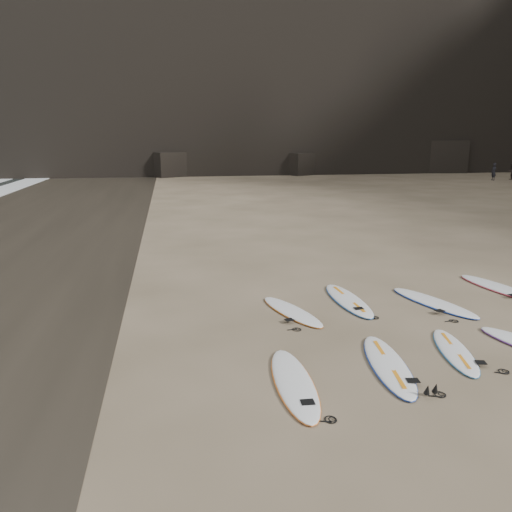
{
  "coord_description": "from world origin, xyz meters",
  "views": [
    {
      "loc": [
        -5.81,
        -8.37,
        4.17
      ],
      "look_at": [
        -3.92,
        2.48,
        1.5
      ],
      "focal_mm": 35.0,
      "sensor_mm": 36.0,
      "label": 1
    }
  ],
  "objects_px": {
    "surfboard_2": "(455,351)",
    "surfboard_5": "(292,311)",
    "surfboard_0": "(294,382)",
    "person_b": "(511,171)",
    "surfboard_1": "(388,364)",
    "surfboard_6": "(348,300)",
    "surfboard_7": "(433,302)",
    "person_a": "(494,172)",
    "surfboard_8": "(499,288)"
  },
  "relations": [
    {
      "from": "surfboard_1",
      "to": "person_a",
      "type": "bearing_deg",
      "value": 61.71
    },
    {
      "from": "surfboard_5",
      "to": "surfboard_7",
      "type": "relative_size",
      "value": 0.89
    },
    {
      "from": "surfboard_8",
      "to": "person_a",
      "type": "distance_m",
      "value": 37.95
    },
    {
      "from": "person_a",
      "to": "surfboard_1",
      "type": "bearing_deg",
      "value": -37.07
    },
    {
      "from": "surfboard_7",
      "to": "surfboard_8",
      "type": "distance_m",
      "value": 2.58
    },
    {
      "from": "person_a",
      "to": "person_b",
      "type": "xyz_separation_m",
      "value": [
        2.25,
        0.53,
        -0.03
      ]
    },
    {
      "from": "surfboard_1",
      "to": "surfboard_6",
      "type": "distance_m",
      "value": 3.71
    },
    {
      "from": "surfboard_1",
      "to": "person_a",
      "type": "xyz_separation_m",
      "value": [
        26.54,
        35.24,
        0.76
      ]
    },
    {
      "from": "surfboard_2",
      "to": "person_b",
      "type": "relative_size",
      "value": 1.46
    },
    {
      "from": "surfboard_0",
      "to": "surfboard_2",
      "type": "bearing_deg",
      "value": 14.12
    },
    {
      "from": "surfboard_5",
      "to": "person_a",
      "type": "xyz_separation_m",
      "value": [
        27.61,
        32.13,
        0.77
      ]
    },
    {
      "from": "surfboard_5",
      "to": "surfboard_8",
      "type": "xyz_separation_m",
      "value": [
        6.15,
        0.85,
        0.01
      ]
    },
    {
      "from": "person_a",
      "to": "surfboard_8",
      "type": "bearing_deg",
      "value": -34.53
    },
    {
      "from": "surfboard_5",
      "to": "person_a",
      "type": "bearing_deg",
      "value": 30.54
    },
    {
      "from": "surfboard_0",
      "to": "surfboard_5",
      "type": "relative_size",
      "value": 1.09
    },
    {
      "from": "surfboard_1",
      "to": "surfboard_5",
      "type": "relative_size",
      "value": 1.09
    },
    {
      "from": "surfboard_2",
      "to": "surfboard_8",
      "type": "bearing_deg",
      "value": 59.52
    },
    {
      "from": "surfboard_1",
      "to": "surfboard_6",
      "type": "relative_size",
      "value": 0.96
    },
    {
      "from": "surfboard_8",
      "to": "person_b",
      "type": "xyz_separation_m",
      "value": [
        23.71,
        31.82,
        0.73
      ]
    },
    {
      "from": "surfboard_0",
      "to": "surfboard_7",
      "type": "height_order",
      "value": "surfboard_7"
    },
    {
      "from": "surfboard_6",
      "to": "surfboard_8",
      "type": "height_order",
      "value": "same"
    },
    {
      "from": "surfboard_2",
      "to": "surfboard_5",
      "type": "bearing_deg",
      "value": 147.25
    },
    {
      "from": "surfboard_2",
      "to": "person_a",
      "type": "bearing_deg",
      "value": 68.23
    },
    {
      "from": "surfboard_2",
      "to": "person_a",
      "type": "xyz_separation_m",
      "value": [
        24.99,
        34.9,
        0.77
      ]
    },
    {
      "from": "surfboard_2",
      "to": "surfboard_5",
      "type": "relative_size",
      "value": 0.93
    },
    {
      "from": "surfboard_0",
      "to": "person_b",
      "type": "xyz_separation_m",
      "value": [
        30.68,
        36.14,
        0.73
      ]
    },
    {
      "from": "surfboard_2",
      "to": "surfboard_5",
      "type": "height_order",
      "value": "surfboard_5"
    },
    {
      "from": "surfboard_0",
      "to": "surfboard_8",
      "type": "xyz_separation_m",
      "value": [
        6.97,
        4.32,
        0.0
      ]
    },
    {
      "from": "surfboard_6",
      "to": "surfboard_2",
      "type": "bearing_deg",
      "value": -75.06
    },
    {
      "from": "surfboard_1",
      "to": "person_b",
      "type": "relative_size",
      "value": 1.71
    },
    {
      "from": "surfboard_8",
      "to": "person_b",
      "type": "height_order",
      "value": "person_b"
    },
    {
      "from": "person_b",
      "to": "surfboard_2",
      "type": "bearing_deg",
      "value": 34.3
    },
    {
      "from": "surfboard_1",
      "to": "surfboard_7",
      "type": "height_order",
      "value": "surfboard_7"
    },
    {
      "from": "person_b",
      "to": "surfboard_5",
      "type": "bearing_deg",
      "value": 29.42
    },
    {
      "from": "surfboard_0",
      "to": "surfboard_6",
      "type": "bearing_deg",
      "value": 61.19
    },
    {
      "from": "surfboard_6",
      "to": "person_b",
      "type": "bearing_deg",
      "value": 47.14
    },
    {
      "from": "surfboard_0",
      "to": "surfboard_5",
      "type": "distance_m",
      "value": 3.57
    },
    {
      "from": "surfboard_8",
      "to": "person_a",
      "type": "relative_size",
      "value": 1.73
    },
    {
      "from": "surfboard_2",
      "to": "surfboard_0",
      "type": "bearing_deg",
      "value": -154.55
    },
    {
      "from": "surfboard_5",
      "to": "surfboard_7",
      "type": "xyz_separation_m",
      "value": [
        3.71,
        0.02,
        0.01
      ]
    },
    {
      "from": "surfboard_5",
      "to": "surfboard_6",
      "type": "distance_m",
      "value": 1.73
    },
    {
      "from": "surfboard_0",
      "to": "person_b",
      "type": "distance_m",
      "value": 47.41
    },
    {
      "from": "surfboard_0",
      "to": "surfboard_2",
      "type": "relative_size",
      "value": 1.18
    },
    {
      "from": "surfboard_7",
      "to": "person_a",
      "type": "relative_size",
      "value": 1.68
    },
    {
      "from": "surfboard_6",
      "to": "surfboard_5",
      "type": "bearing_deg",
      "value": -162.6
    },
    {
      "from": "surfboard_0",
      "to": "surfboard_2",
      "type": "xyz_separation_m",
      "value": [
        3.44,
        0.71,
        -0.01
      ]
    },
    {
      "from": "surfboard_0",
      "to": "surfboard_2",
      "type": "height_order",
      "value": "surfboard_0"
    },
    {
      "from": "surfboard_6",
      "to": "surfboard_8",
      "type": "bearing_deg",
      "value": 2.07
    },
    {
      "from": "surfboard_0",
      "to": "person_a",
      "type": "height_order",
      "value": "person_a"
    },
    {
      "from": "surfboard_0",
      "to": "person_a",
      "type": "distance_m",
      "value": 45.57
    }
  ]
}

